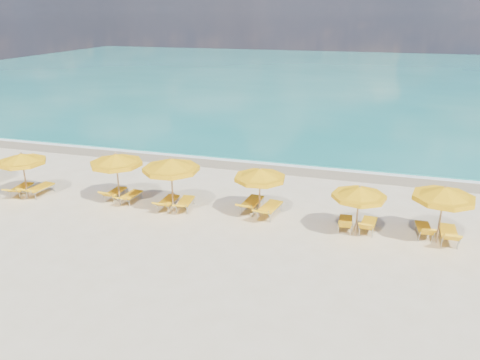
# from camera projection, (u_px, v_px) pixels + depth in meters

# --- Properties ---
(ground_plane) EXTENTS (120.00, 120.00, 0.00)m
(ground_plane) POSITION_uv_depth(u_px,v_px,m) (230.00, 216.00, 20.78)
(ground_plane) COLOR beige
(ocean) EXTENTS (120.00, 80.00, 0.30)m
(ocean) POSITION_uv_depth(u_px,v_px,m) (336.00, 77.00, 64.02)
(ocean) COLOR #157A73
(ocean) RESTS_ON ground
(wet_sand_band) EXTENTS (120.00, 2.60, 0.01)m
(wet_sand_band) POSITION_uv_depth(u_px,v_px,m) (268.00, 166.00, 27.45)
(wet_sand_band) COLOR tan
(wet_sand_band) RESTS_ON ground
(foam_line) EXTENTS (120.00, 1.20, 0.03)m
(foam_line) POSITION_uv_depth(u_px,v_px,m) (271.00, 162.00, 28.17)
(foam_line) COLOR white
(foam_line) RESTS_ON ground
(whitecap_near) EXTENTS (14.00, 0.36, 0.05)m
(whitecap_near) POSITION_uv_depth(u_px,v_px,m) (223.00, 124.00, 37.69)
(whitecap_near) COLOR white
(whitecap_near) RESTS_ON ground
(whitecap_far) EXTENTS (18.00, 0.30, 0.05)m
(whitecap_far) POSITION_uv_depth(u_px,v_px,m) (403.00, 116.00, 40.27)
(whitecap_far) COLOR white
(whitecap_far) RESTS_ON ground
(umbrella_1) EXTENTS (2.70, 2.70, 2.28)m
(umbrella_1) POSITION_uv_depth(u_px,v_px,m) (22.00, 159.00, 22.31)
(umbrella_1) COLOR tan
(umbrella_1) RESTS_ON ground
(umbrella_2) EXTENTS (3.04, 3.04, 2.47)m
(umbrella_2) POSITION_uv_depth(u_px,v_px,m) (116.00, 160.00, 21.60)
(umbrella_2) COLOR tan
(umbrella_2) RESTS_ON ground
(umbrella_3) EXTENTS (3.25, 3.25, 2.58)m
(umbrella_3) POSITION_uv_depth(u_px,v_px,m) (171.00, 165.00, 20.57)
(umbrella_3) COLOR tan
(umbrella_3) RESTS_ON ground
(umbrella_4) EXTENTS (2.81, 2.81, 2.30)m
(umbrella_4) POSITION_uv_depth(u_px,v_px,m) (260.00, 175.00, 20.13)
(umbrella_4) COLOR tan
(umbrella_4) RESTS_ON ground
(umbrella_5) EXTENTS (2.44, 2.44, 2.19)m
(umbrella_5) POSITION_uv_depth(u_px,v_px,m) (359.00, 193.00, 18.37)
(umbrella_5) COLOR tan
(umbrella_5) RESTS_ON ground
(umbrella_6) EXTENTS (2.83, 2.83, 2.41)m
(umbrella_6) POSITION_uv_depth(u_px,v_px,m) (444.00, 194.00, 17.76)
(umbrella_6) COLOR tan
(umbrella_6) RESTS_ON ground
(lounger_1_left) EXTENTS (0.78, 1.83, 0.68)m
(lounger_1_left) POSITION_uv_depth(u_px,v_px,m) (21.00, 190.00, 23.20)
(lounger_1_left) COLOR #A5A8AD
(lounger_1_left) RESTS_ON ground
(lounger_1_right) EXTENTS (0.82, 1.95, 0.76)m
(lounger_1_right) POSITION_uv_depth(u_px,v_px,m) (40.00, 191.00, 23.10)
(lounger_1_right) COLOR #A5A8AD
(lounger_1_right) RESTS_ON ground
(lounger_2_left) EXTENTS (0.61, 1.70, 0.73)m
(lounger_2_left) POSITION_uv_depth(u_px,v_px,m) (115.00, 195.00, 22.65)
(lounger_2_left) COLOR #A5A8AD
(lounger_2_left) RESTS_ON ground
(lounger_2_right) EXTENTS (0.68, 1.76, 0.64)m
(lounger_2_right) POSITION_uv_depth(u_px,v_px,m) (131.00, 198.00, 22.29)
(lounger_2_right) COLOR #A5A8AD
(lounger_2_right) RESTS_ON ground
(lounger_3_left) EXTENTS (0.62, 1.82, 0.72)m
(lounger_3_left) POSITION_uv_depth(u_px,v_px,m) (168.00, 204.00, 21.57)
(lounger_3_left) COLOR #A5A8AD
(lounger_3_left) RESTS_ON ground
(lounger_3_right) EXTENTS (0.76, 1.84, 0.65)m
(lounger_3_right) POSITION_uv_depth(u_px,v_px,m) (185.00, 205.00, 21.50)
(lounger_3_right) COLOR #A5A8AD
(lounger_3_right) RESTS_ON ground
(lounger_4_left) EXTENTS (0.85, 2.12, 0.78)m
(lounger_4_left) POSITION_uv_depth(u_px,v_px,m) (252.00, 205.00, 21.32)
(lounger_4_left) COLOR #A5A8AD
(lounger_4_left) RESTS_ON ground
(lounger_4_right) EXTENTS (1.00, 2.15, 0.76)m
(lounger_4_right) POSITION_uv_depth(u_px,v_px,m) (270.00, 211.00, 20.76)
(lounger_4_right) COLOR #A5A8AD
(lounger_4_right) RESTS_ON ground
(lounger_5_left) EXTENTS (0.61, 1.62, 0.80)m
(lounger_5_left) POSITION_uv_depth(u_px,v_px,m) (345.00, 225.00, 19.49)
(lounger_5_left) COLOR #A5A8AD
(lounger_5_left) RESTS_ON ground
(lounger_5_right) EXTENTS (0.76, 1.75, 0.79)m
(lounger_5_right) POSITION_uv_depth(u_px,v_px,m) (368.00, 227.00, 19.31)
(lounger_5_right) COLOR #A5A8AD
(lounger_5_right) RESTS_ON ground
(lounger_6_left) EXTENTS (0.69, 1.66, 0.78)m
(lounger_6_left) POSITION_uv_depth(u_px,v_px,m) (424.00, 231.00, 18.91)
(lounger_6_left) COLOR #A5A8AD
(lounger_6_left) RESTS_ON ground
(lounger_6_right) EXTENTS (0.67, 1.94, 0.86)m
(lounger_6_right) POSITION_uv_depth(u_px,v_px,m) (448.00, 236.00, 18.44)
(lounger_6_right) COLOR #A5A8AD
(lounger_6_right) RESTS_ON ground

